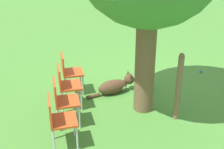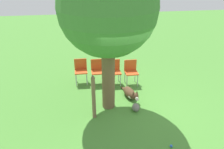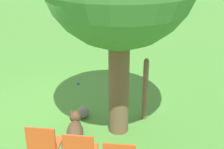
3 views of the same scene
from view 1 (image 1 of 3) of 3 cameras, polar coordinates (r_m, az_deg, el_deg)
The scene contains 9 objects.
ground_plane at distance 6.97m, azimuth 5.65°, elevation -2.22°, with size 30.00×30.00×0.00m, color #478433.
dog at distance 6.63m, azimuth 0.73°, elevation -2.05°, with size 1.16×0.44×0.43m.
fence_post at distance 5.65m, azimuth 12.09°, elevation -2.23°, with size 0.11×0.11×1.30m.
red_chair_0 at distance 6.53m, azimuth -7.91°, elevation 0.77°, with size 0.42×0.44×0.87m.
red_chair_1 at distance 6.00m, azimuth -8.43°, elevation -1.60°, with size 0.42×0.44×0.87m.
red_chair_2 at distance 5.48m, azimuth -9.05°, elevation -4.43°, with size 0.42×0.44×0.87m.
red_chair_3 at distance 4.98m, azimuth -9.80°, elevation -7.85°, with size 0.42×0.44×0.87m.
tennis_ball at distance 7.88m, azimuth 15.98°, elevation 0.51°, with size 0.07×0.07×0.07m.
garden_rock at distance 6.85m, azimuth 6.59°, elevation -1.72°, with size 0.28×0.21×0.23m.
Camera 1 is at (2.11, 5.81, 3.22)m, focal length 50.00 mm.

